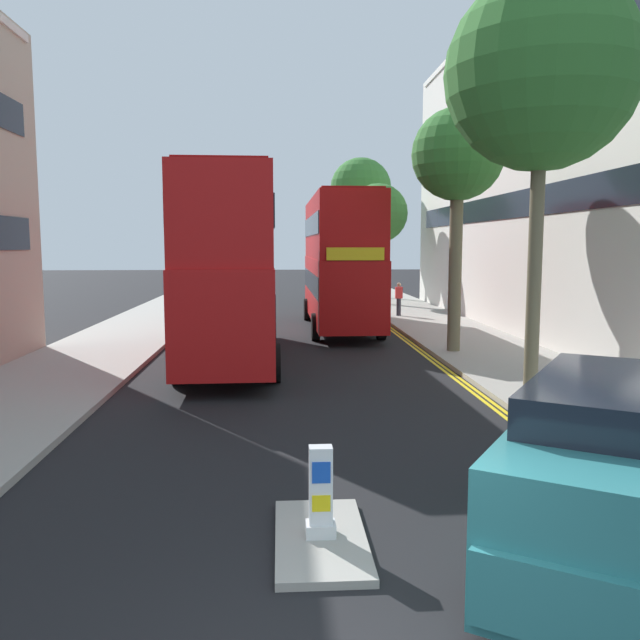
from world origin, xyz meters
name	(u,v)px	position (x,y,z in m)	size (l,w,h in m)	color
sidewalk_right	(494,354)	(6.50, 16.00, 0.07)	(4.00, 80.00, 0.14)	#9E9991
sidewalk_left	(88,358)	(-6.50, 16.00, 0.07)	(4.00, 80.00, 0.14)	#9E9991
kerb_line_outer	(446,368)	(4.40, 14.00, 0.00)	(0.10, 56.00, 0.01)	yellow
kerb_line_inner	(440,368)	(4.24, 14.00, 0.00)	(0.10, 56.00, 0.01)	yellow
traffic_island	(321,539)	(0.00, 2.97, 0.05)	(1.10, 2.20, 0.10)	#9E9991
keep_left_bollard	(321,495)	(0.00, 2.97, 0.61)	(0.36, 0.28, 1.11)	silver
double_decker_bus_away	(232,264)	(-1.93, 15.61, 3.03)	(2.97, 10.86, 5.64)	red
double_decker_bus_oncoming	(340,258)	(2.12, 23.14, 3.03)	(2.83, 10.82, 5.64)	#B20F0F
taxi_minivan	(611,477)	(3.16, 2.14, 1.07)	(4.17, 5.05, 2.12)	teal
pedestrian_far	(399,298)	(5.38, 26.93, 0.99)	(0.34, 0.22, 1.62)	#2D2D38
street_tree_near	(378,214)	(5.35, 33.72, 5.39)	(3.47, 3.47, 7.03)	#6B6047
street_tree_mid	(361,189)	(5.07, 39.66, 7.32)	(4.10, 4.10, 9.27)	#6B6047
street_tree_far	(458,158)	(5.24, 16.30, 6.34)	(2.95, 2.95, 7.81)	#6B6047
street_tree_distant	(542,74)	(5.03, 9.19, 7.14)	(4.06, 4.06, 9.06)	#6B6047
townhouse_terrace_right	(611,170)	(13.50, 22.46, 6.73)	(10.08, 28.00, 13.47)	silver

